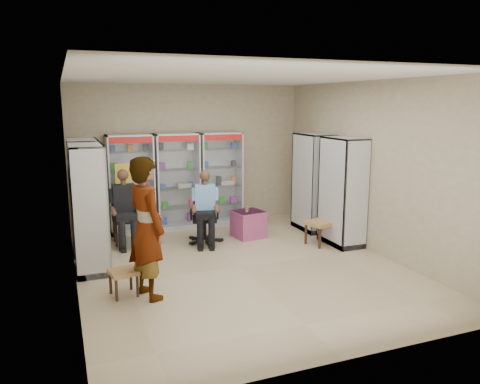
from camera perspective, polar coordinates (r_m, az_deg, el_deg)
name	(u,v)px	position (r m, az deg, el deg)	size (l,w,h in m)	color
floor	(240,267)	(7.68, -0.02, -9.11)	(6.00, 6.00, 0.00)	tan
room_shell	(240,146)	(7.24, -0.02, 5.68)	(5.02, 6.02, 3.01)	tan
cabinet_back_left	(131,184)	(9.69, -13.14, 0.94)	(0.90, 0.50, 2.00)	#AAADB2
cabinet_back_mid	(177,181)	(9.86, -7.68, 1.30)	(0.90, 0.50, 2.00)	#9FA2A6
cabinet_back_right	(220,179)	(10.12, -2.44, 1.63)	(0.90, 0.50, 2.00)	silver
cabinet_right_far	(312,182)	(9.77, 8.82, 1.18)	(0.50, 0.90, 2.00)	silver
cabinet_right_near	(342,192)	(8.85, 12.37, 0.04)	(0.50, 0.90, 2.00)	silver
cabinet_left_far	(85,196)	(8.69, -18.33, -0.46)	(0.50, 0.90, 2.00)	#B0B4B8
cabinet_left_near	(90,209)	(7.61, -17.87, -1.98)	(0.50, 0.90, 2.00)	#B5B8BD
wooden_chair	(125,219)	(9.05, -13.90, -3.22)	(0.42, 0.42, 0.94)	black
seated_customer	(124,209)	(8.96, -13.92, -2.05)	(0.44, 0.60, 1.34)	black
office_chair	(205,216)	(8.86, -4.34, -2.94)	(0.56, 0.56, 1.03)	black
seated_shopkeeper	(205,209)	(8.78, -4.26, -2.13)	(0.43, 0.60, 1.31)	#74B8E6
pink_trunk	(248,224)	(9.24, 1.02, -3.93)	(0.55, 0.53, 0.53)	#9E3F71
tea_glass	(247,209)	(9.10, 0.84, -2.12)	(0.07, 0.07, 0.11)	#5E1F08
woven_stool_a	(320,233)	(8.90, 9.67, -4.94)	(0.45, 0.45, 0.45)	olive
woven_stool_b	(124,283)	(6.75, -13.98, -10.68)	(0.36, 0.36, 0.36)	#A38A44
standing_man	(147,228)	(6.40, -11.30, -4.34)	(0.71, 0.46, 1.94)	#99999C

